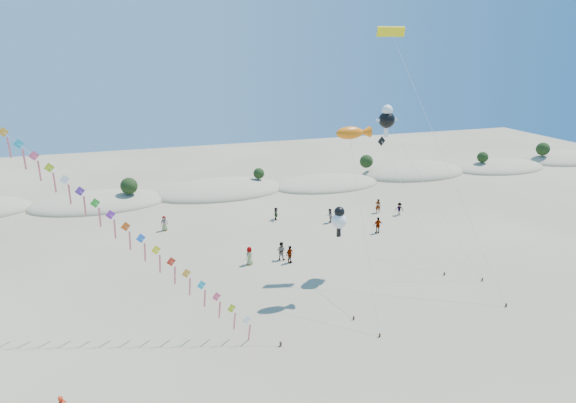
# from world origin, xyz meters

# --- Properties ---
(dune_ridge) EXTENTS (145.30, 11.49, 5.57)m
(dune_ridge) POSITION_xyz_m (1.06, 45.14, 0.11)
(dune_ridge) COLOR gray
(dune_ridge) RESTS_ON ground
(kite_train) EXTENTS (26.79, 15.41, 22.85)m
(kite_train) POSITION_xyz_m (-16.40, 15.19, 11.75)
(kite_train) COLOR #3F2D1E
(kite_train) RESTS_ON ground
(fish_kite) EXTENTS (2.90, 8.66, 13.84)m
(fish_kite) POSITION_xyz_m (5.80, 14.05, 13.30)
(fish_kite) COLOR #3F2D1E
(fish_kite) RESTS_ON ground
(cartoon_kite_low) EXTENTS (2.43, 7.79, 6.65)m
(cartoon_kite_low) POSITION_xyz_m (5.57, 15.68, 5.53)
(cartoon_kite_low) COLOR #3F2D1E
(cartoon_kite_low) RESTS_ON ground
(cartoon_kite_high) EXTENTS (7.89, 7.33, 14.99)m
(cartoon_kite_high) POSITION_xyz_m (10.63, 17.45, 13.79)
(cartoon_kite_high) COLOR #3F2D1E
(cartoon_kite_high) RESTS_ON ground
(parafoil_kite) EXTENTS (6.24, 12.92, 21.49)m
(parafoil_kite) POSITION_xyz_m (11.43, 18.79, 20.68)
(parafoil_kite) COLOR #3F2D1E
(parafoil_kite) RESTS_ON ground
(dark_kite) EXTENTS (1.94, 10.77, 11.03)m
(dark_kite) POSITION_xyz_m (13.92, 20.73, 7.79)
(dark_kite) COLOR #3F2D1E
(dark_kite) RESTS_ON ground
(beachgoers) EXTENTS (28.93, 13.16, 1.86)m
(beachgoers) POSITION_xyz_m (6.41, 26.12, 0.87)
(beachgoers) COLOR slate
(beachgoers) RESTS_ON ground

